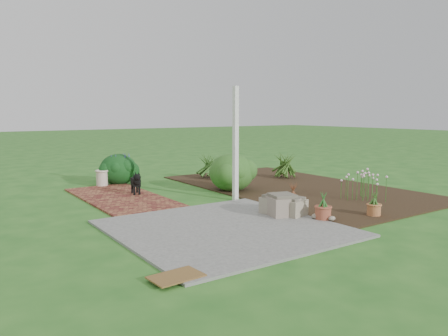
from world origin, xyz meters
TOP-DOWN VIEW (x-y plane):
  - ground at (0.00, 0.00)m, footprint 80.00×80.00m
  - concrete_patio at (-1.25, -1.75)m, footprint 3.50×3.50m
  - brick_path at (-1.70, 1.75)m, footprint 1.60×3.50m
  - garden_bed at (2.50, 0.50)m, footprint 4.00×7.00m
  - veranda_post at (0.30, 0.10)m, footprint 0.10×0.10m
  - stone_trough_near at (0.27, -1.74)m, footprint 0.53×0.53m
  - stone_trough_mid at (0.12, -1.63)m, footprint 0.62×0.62m
  - stone_trough_far at (0.13, -1.44)m, footprint 0.55×0.55m
  - coir_doormat at (-2.98, -3.25)m, footprint 0.63×0.43m
  - black_dog at (-1.30, 1.85)m, footprint 0.26×0.57m
  - cream_ceramic_urn at (-1.55, 3.48)m, footprint 0.38×0.38m
  - evergreen_shrub at (0.88, 1.05)m, footprint 1.31×1.31m
  - agapanthus_clump_back at (3.36, 1.85)m, footprint 1.20×1.20m
  - agapanthus_clump_front at (1.50, 3.02)m, footprint 1.05×1.05m
  - pink_flower_patch at (2.66, -1.57)m, footprint 1.00×1.00m
  - terracotta_pot_bronze at (0.52, -1.50)m, footprint 0.37×0.37m
  - terracotta_pot_small_left at (1.55, -2.59)m, footprint 0.26×0.26m
  - terracotta_pot_small_right at (0.52, -2.28)m, footprint 0.29×0.29m
  - purple_flowering_bush at (-1.02, 3.68)m, footprint 1.29×1.29m

SIDE VIEW (x-z plane):
  - ground at x=0.00m, z-range 0.00..0.00m
  - garden_bed at x=2.50m, z-range 0.00..0.03m
  - concrete_patio at x=-1.25m, z-range 0.00..0.04m
  - brick_path at x=-1.70m, z-range 0.00..0.04m
  - coir_doormat at x=-2.98m, z-range 0.04..0.06m
  - terracotta_pot_small_left at x=1.55m, z-range 0.03..0.24m
  - terracotta_pot_bronze at x=0.52m, z-range 0.03..0.27m
  - terracotta_pot_small_right at x=0.52m, z-range 0.03..0.27m
  - stone_trough_near at x=0.27m, z-range 0.04..0.33m
  - stone_trough_far at x=0.13m, z-range 0.04..0.34m
  - stone_trough_mid at x=0.12m, z-range 0.04..0.38m
  - cream_ceramic_urn at x=-1.55m, z-range 0.04..0.43m
  - black_dog at x=-1.30m, z-range 0.09..0.59m
  - pink_flower_patch at x=2.66m, z-range 0.03..0.66m
  - purple_flowering_bush at x=-1.02m, z-range 0.00..0.85m
  - agapanthus_clump_front at x=1.50m, z-range 0.03..0.90m
  - agapanthus_clump_back at x=3.36m, z-range 0.03..0.92m
  - evergreen_shrub at x=0.88m, z-range 0.03..0.96m
  - veranda_post at x=0.30m, z-range 0.00..2.50m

